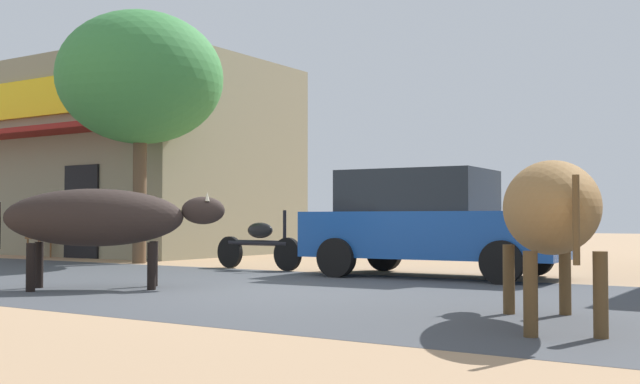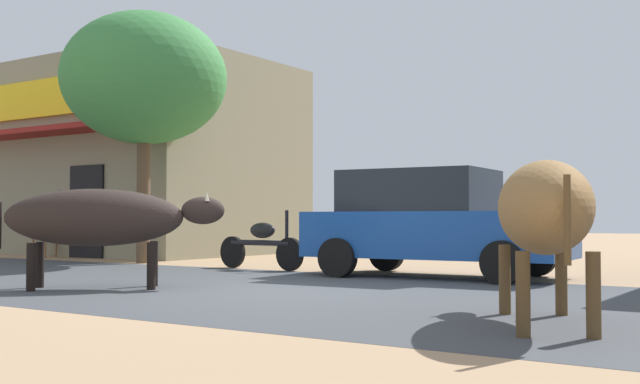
{
  "view_description": "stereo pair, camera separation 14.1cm",
  "coord_description": "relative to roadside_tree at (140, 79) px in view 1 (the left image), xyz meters",
  "views": [
    {
      "loc": [
        5.69,
        -7.86,
        0.9
      ],
      "look_at": [
        -0.07,
        1.03,
        1.26
      ],
      "focal_mm": 43.77,
      "sensor_mm": 36.0,
      "label": 1
    },
    {
      "loc": [
        5.81,
        -7.79,
        0.9
      ],
      "look_at": [
        -0.07,
        1.03,
        1.26
      ],
      "focal_mm": 43.77,
      "sensor_mm": 36.0,
      "label": 2
    }
  ],
  "objects": [
    {
      "name": "ground",
      "position": [
        5.81,
        -3.24,
        -3.71
      ],
      "size": [
        80.0,
        80.0,
        0.0
      ],
      "primitive_type": "plane",
      "color": "tan"
    },
    {
      "name": "cafe_chair_near_tree",
      "position": [
        -3.66,
        0.35,
        -3.19
      ],
      "size": [
        0.52,
        0.52,
        0.92
      ],
      "color": "brown",
      "rests_on": "ground"
    },
    {
      "name": "cow_far_dark",
      "position": [
        9.52,
        -4.47,
        -2.73
      ],
      "size": [
        1.64,
        2.67,
        1.38
      ],
      "color": "olive",
      "rests_on": "ground"
    },
    {
      "name": "cow_near_brown",
      "position": [
        3.74,
        -4.3,
        -2.81
      ],
      "size": [
        2.39,
        2.24,
        1.28
      ],
      "color": "#2B221E",
      "rests_on": "ground"
    },
    {
      "name": "asphalt_road",
      "position": [
        5.81,
        -3.24,
        -3.7
      ],
      "size": [
        72.0,
        5.88,
        0.0
      ],
      "primitive_type": "cube",
      "color": "#3F4247",
      "rests_on": "ground"
    },
    {
      "name": "roadside_tree",
      "position": [
        0.0,
        0.0,
        0.0
      ],
      "size": [
        3.32,
        3.32,
        5.05
      ],
      "color": "brown",
      "rests_on": "ground"
    },
    {
      "name": "storefront_left_cafe",
      "position": [
        -3.59,
        3.45,
        -1.29
      ],
      "size": [
        6.99,
        6.36,
        4.82
      ],
      "color": "gray",
      "rests_on": "ground"
    },
    {
      "name": "parked_motorcycle",
      "position": [
        3.16,
        -0.2,
        -3.25
      ],
      "size": [
        1.95,
        0.29,
        1.03
      ],
      "color": "black",
      "rests_on": "ground"
    },
    {
      "name": "parked_hatchback_car",
      "position": [
        6.4,
        -0.09,
        -2.86
      ],
      "size": [
        4.03,
        2.09,
        1.64
      ],
      "color": "#184695",
      "rests_on": "ground"
    }
  ]
}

